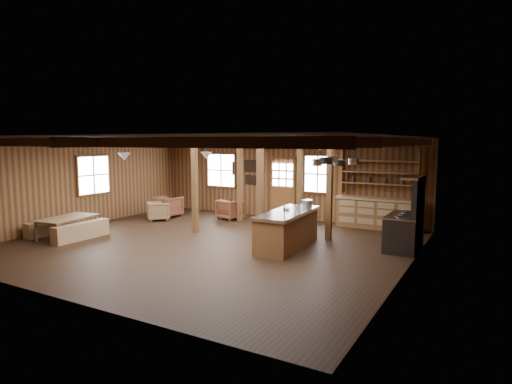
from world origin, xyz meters
TOP-DOWN VIEW (x-y plane):
  - room at (0.00, 0.00)m, footprint 10.04×9.04m
  - ceiling_joists at (0.00, 0.18)m, footprint 9.80×8.82m
  - timber_posts at (0.52, 2.08)m, footprint 3.95×2.35m
  - back_door at (0.00, 4.45)m, footprint 1.02×0.08m
  - window_back_left at (-2.60, 4.46)m, footprint 1.32×0.06m
  - window_back_right at (1.30, 4.46)m, footprint 1.02×0.06m
  - window_left at (-4.96, 0.50)m, footprint 0.14×1.24m
  - notice_boards at (-1.50, 4.46)m, footprint 1.08×0.03m
  - back_counter at (3.40, 4.20)m, footprint 2.55×0.60m
  - pendant_lamps at (-2.25, 1.00)m, footprint 1.86×2.36m
  - pot_rack at (3.39, 0.24)m, footprint 0.39×3.00m
  - kitchen_island at (1.99, 0.64)m, footprint 1.01×2.54m
  - step_stool at (2.18, -0.07)m, footprint 0.52×0.42m
  - commercial_range at (4.65, 1.91)m, footprint 0.79×1.51m
  - dining_table at (-3.90, -1.31)m, footprint 1.13×1.74m
  - bench_wall at (-4.65, -1.31)m, footprint 0.30×1.58m
  - bench_aisle at (-3.37, -1.31)m, footprint 0.32×1.69m
  - armchair_a at (-3.68, 2.64)m, footprint 0.80×0.83m
  - armchair_b at (-1.48, 3.33)m, footprint 0.89×0.91m
  - armchair_c at (-3.52, 1.94)m, footprint 0.98×0.98m
  - counter_pot at (2.09, 1.65)m, footprint 0.30×0.30m
  - bowl at (1.86, 0.84)m, footprint 0.28×0.28m

SIDE VIEW (x-z plane):
  - step_stool at x=2.18m, z-range 0.00..0.41m
  - bench_wall at x=-4.65m, z-range 0.00..0.43m
  - bench_aisle at x=-3.37m, z-range 0.00..0.46m
  - dining_table at x=-3.90m, z-range 0.00..0.57m
  - armchair_c at x=-3.52m, z-range 0.00..0.64m
  - armchair_b at x=-1.48m, z-range 0.00..0.69m
  - armchair_a at x=-3.68m, z-range 0.00..0.75m
  - kitchen_island at x=1.99m, z-range -0.12..1.08m
  - back_counter at x=3.40m, z-range -0.62..1.83m
  - commercial_range at x=4.65m, z-range -0.32..1.54m
  - back_door at x=0.00m, z-range -0.19..1.96m
  - bowl at x=1.86m, z-range 0.94..1.00m
  - counter_pot at x=2.09m, z-range 0.94..1.12m
  - room at x=0.00m, z-range -0.02..2.82m
  - timber_posts at x=0.52m, z-range 0.00..2.80m
  - window_back_left at x=-2.60m, z-range 0.94..2.26m
  - window_back_right at x=1.30m, z-range 0.94..2.26m
  - window_left at x=-4.96m, z-range 0.94..2.26m
  - notice_boards at x=-1.50m, z-range 1.19..2.09m
  - pendant_lamps at x=-2.25m, z-range 1.92..2.58m
  - pot_rack at x=3.39m, z-range 2.06..2.50m
  - ceiling_joists at x=0.00m, z-range 2.59..2.77m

